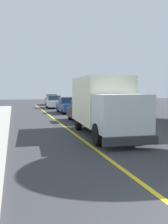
% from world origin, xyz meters
% --- Properties ---
extents(centre_line_yellow, '(0.16, 56.00, 0.01)m').
position_xyz_m(centre_line_yellow, '(0.00, 10.00, 0.00)').
color(centre_line_yellow, gold).
rests_on(centre_line_yellow, ground).
extents(box_truck, '(2.77, 7.29, 3.20)m').
position_xyz_m(box_truck, '(1.50, 9.97, 1.77)').
color(box_truck, '#F2EDCC').
rests_on(box_truck, ground).
extents(parked_car_near, '(1.85, 4.42, 1.67)m').
position_xyz_m(parked_car_near, '(1.97, 15.87, 0.79)').
color(parked_car_near, black).
rests_on(parked_car_near, ground).
extents(parked_car_mid, '(1.89, 4.43, 1.67)m').
position_xyz_m(parked_car_mid, '(2.24, 23.27, 0.79)').
color(parked_car_mid, '#2D4793').
rests_on(parked_car_mid, ground).
extents(parked_car_far, '(1.91, 4.45, 1.67)m').
position_xyz_m(parked_car_far, '(1.86, 30.36, 0.79)').
color(parked_car_far, silver).
rests_on(parked_car_far, ground).
extents(parked_car_furthest, '(1.93, 4.45, 1.67)m').
position_xyz_m(parked_car_furthest, '(2.60, 37.52, 0.79)').
color(parked_car_furthest, maroon).
rests_on(parked_car_furthest, ground).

